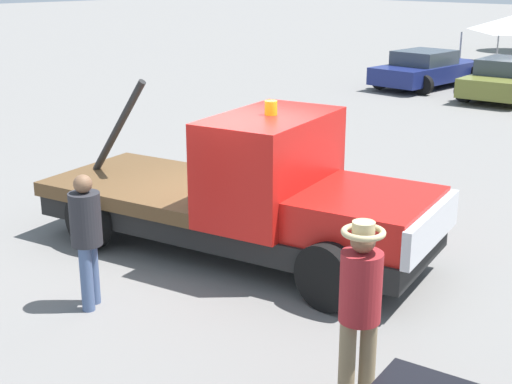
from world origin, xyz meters
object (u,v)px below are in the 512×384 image
(person_at_hood, at_px, (86,232))
(parked_car_navy, at_px, (426,69))
(tow_truck, at_px, (254,196))
(parked_car_olive, at_px, (510,79))
(person_near_truck, at_px, (360,298))

(person_at_hood, bearing_deg, parked_car_navy, -107.45)
(tow_truck, xyz_separation_m, parked_car_olive, (-3.37, 15.85, -0.29))
(parked_car_navy, relative_size, parked_car_olive, 0.96)
(tow_truck, relative_size, parked_car_navy, 1.34)
(tow_truck, height_order, person_near_truck, tow_truck)
(person_near_truck, relative_size, parked_car_olive, 0.38)
(tow_truck, bearing_deg, person_near_truck, -44.13)
(person_at_hood, height_order, parked_car_olive, person_at_hood)
(tow_truck, relative_size, parked_car_olive, 1.28)
(parked_car_olive, bearing_deg, person_near_truck, -165.79)
(parked_car_olive, bearing_deg, parked_car_navy, 80.87)
(person_near_truck, distance_m, person_at_hood, 3.75)
(person_at_hood, bearing_deg, person_near_truck, 153.73)
(tow_truck, bearing_deg, parked_car_navy, 99.43)
(parked_car_olive, bearing_deg, tow_truck, -174.46)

